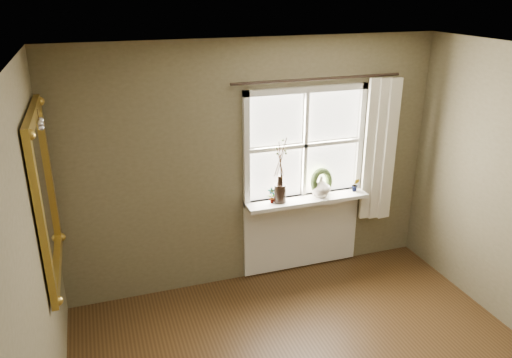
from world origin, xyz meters
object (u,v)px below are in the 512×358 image
object	(u,v)px
dark_jug	(280,193)
cream_vase	(321,187)
gilt_mirror	(45,195)
wreath	(321,184)

from	to	relation	value
dark_jug	cream_vase	world-z (taller)	cream_vase
cream_vase	gilt_mirror	size ratio (longest dim) A/B	0.16
cream_vase	gilt_mirror	distance (m)	2.77
wreath	gilt_mirror	bearing A→B (deg)	172.05
dark_jug	cream_vase	bearing A→B (deg)	0.00
cream_vase	gilt_mirror	world-z (taller)	gilt_mirror
wreath	cream_vase	bearing A→B (deg)	-142.97
dark_jug	cream_vase	distance (m)	0.47
dark_jug	gilt_mirror	distance (m)	2.32
dark_jug	gilt_mirror	xyz separation A→B (m)	(-2.20, -0.56, 0.51)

